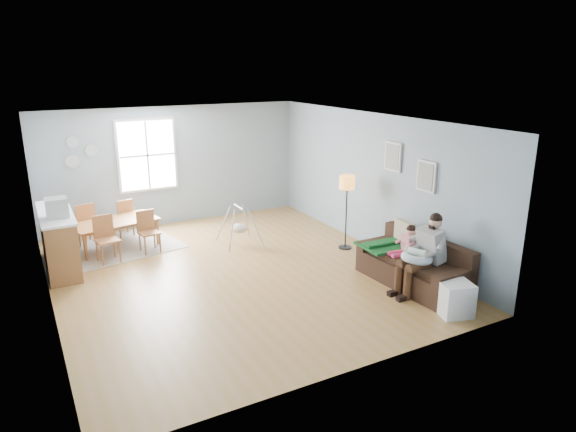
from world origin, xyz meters
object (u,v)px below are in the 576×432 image
chair_nw (84,222)px  monitor (56,208)px  floor_lamp (347,189)px  storage_cube (455,299)px  counter (59,240)px  baby_swing (239,228)px  chair_ne (124,216)px  father (424,251)px  chair_se (148,229)px  dining_table (116,235)px  sofa (415,268)px  chair_sw (106,236)px  toddler (406,244)px

chair_nw → monitor: bearing=-111.6°
floor_lamp → storage_cube: bearing=-94.0°
counter → baby_swing: 3.40m
chair_ne → baby_swing: (1.97, -1.65, -0.10)m
father → chair_ne: father is taller
monitor → baby_swing: (3.36, -0.04, -0.87)m
chair_se → monitor: size_ratio=2.30×
dining_table → chair_ne: (0.30, 0.65, 0.18)m
sofa → chair_nw: bearing=134.5°
dining_table → chair_sw: size_ratio=1.84×
sofa → monitor: bearing=147.8°
floor_lamp → baby_swing: size_ratio=1.81×
toddler → counter: size_ratio=0.42×
counter → baby_swing: size_ratio=2.29×
storage_cube → chair_ne: chair_ne is taller
sofa → chair_ne: 6.19m
chair_nw → sofa: bearing=-45.5°
floor_lamp → storage_cube: (-0.22, -3.16, -0.99)m
father → chair_se: bearing=130.7°
monitor → counter: bearing=92.0°
chair_sw → sofa: bearing=-39.2°
floor_lamp → chair_se: floor_lamp is taller
chair_ne → counter: (-1.40, -1.24, 0.07)m
chair_sw → counter: (-0.80, 0.05, 0.04)m
sofa → chair_nw: size_ratio=2.25×
father → monitor: bearing=145.0°
chair_se → chair_ne: bearing=101.3°
chair_ne → storage_cube: bearing=-59.5°
chair_sw → counter: 0.81m
chair_sw → storage_cube: bearing=-48.8°
dining_table → baby_swing: baby_swing is taller
counter → baby_swing: counter is taller
chair_nw → chair_sw: bearing=-78.8°
floor_lamp → monitor: floor_lamp is taller
sofa → chair_se: 5.19m
floor_lamp → dining_table: floor_lamp is taller
toddler → baby_swing: (-1.75, 3.05, -0.31)m
chair_se → toddler: bearing=-45.6°
chair_se → monitor: (-1.62, -0.47, 0.77)m
dining_table → chair_nw: size_ratio=1.81×
father → storage_cube: size_ratio=2.36×
floor_lamp → monitor: 5.31m
floor_lamp → toddler: bearing=-91.4°
father → counter: size_ratio=0.69×
father → chair_nw: size_ratio=1.47×
monitor → baby_swing: 3.47m
monitor → chair_se: bearing=16.2°
chair_sw → floor_lamp: bearing=-19.9°
chair_sw → baby_swing: size_ratio=1.06×
chair_nw → toddler: bearing=-44.9°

